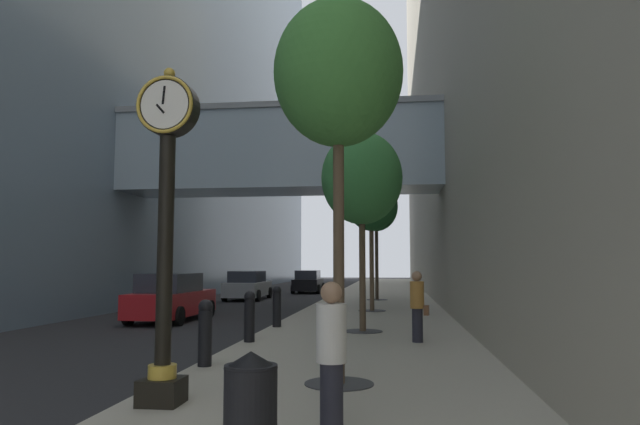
% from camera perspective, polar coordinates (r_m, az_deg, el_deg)
% --- Properties ---
extents(ground_plane, '(110.00, 110.00, 0.00)m').
position_cam_1_polar(ground_plane, '(29.12, -0.14, -9.09)').
color(ground_plane, '#262628').
rests_on(ground_plane, ground).
extents(sidewalk_right, '(5.79, 80.00, 0.14)m').
position_cam_1_polar(sidewalk_right, '(31.88, 5.80, -8.59)').
color(sidewalk_right, '#ADA593').
rests_on(sidewalk_right, ground).
extents(street_clock, '(0.84, 0.55, 4.68)m').
position_cam_1_polar(street_clock, '(8.25, -15.07, -0.25)').
color(street_clock, black).
rests_on(street_clock, sidewalk_right).
extents(bollard_third, '(0.27, 0.27, 1.23)m').
position_cam_1_polar(bollard_third, '(11.13, -11.34, -11.47)').
color(bollard_third, black).
rests_on(bollard_third, sidewalk_right).
extents(bollard_fourth, '(0.27, 0.27, 1.23)m').
position_cam_1_polar(bollard_fourth, '(14.31, -7.02, -10.08)').
color(bollard_fourth, black).
rests_on(bollard_fourth, sidewalk_right).
extents(bollard_fifth, '(0.27, 0.27, 1.23)m').
position_cam_1_polar(bollard_fifth, '(17.55, -4.30, -9.17)').
color(bollard_fifth, black).
rests_on(bollard_fifth, sidewalk_right).
extents(street_tree_near, '(2.14, 2.14, 6.28)m').
position_cam_1_polar(street_tree_near, '(9.76, 1.82, 13.44)').
color(street_tree_near, '#333335').
rests_on(street_tree_near, sidewalk_right).
extents(street_tree_mid_near, '(2.32, 2.32, 5.67)m').
position_cam_1_polar(street_tree_mid_near, '(16.48, 4.17, 3.34)').
color(street_tree_mid_near, '#333335').
rests_on(street_tree_mid_near, sidewalk_right).
extents(street_tree_mid_far, '(1.99, 1.99, 5.51)m').
position_cam_1_polar(street_tree_mid_far, '(23.48, 5.11, 0.85)').
color(street_tree_mid_far, '#333335').
rests_on(street_tree_mid_far, sidewalk_right).
extents(street_tree_far, '(2.28, 2.28, 6.22)m').
position_cam_1_polar(street_tree_far, '(30.55, 5.61, 0.53)').
color(street_tree_far, '#333335').
rests_on(street_tree_far, sidewalk_right).
extents(trash_bin, '(0.53, 0.53, 1.05)m').
position_cam_1_polar(trash_bin, '(5.88, -6.93, -18.45)').
color(trash_bin, black).
rests_on(trash_bin, sidewalk_right).
extents(pedestrian_walking, '(0.49, 0.39, 1.71)m').
position_cam_1_polar(pedestrian_walking, '(14.32, 9.66, -9.00)').
color(pedestrian_walking, '#23232D').
rests_on(pedestrian_walking, sidewalk_right).
extents(pedestrian_by_clock, '(0.48, 0.48, 1.70)m').
position_cam_1_polar(pedestrian_by_clock, '(6.57, 1.15, -13.83)').
color(pedestrian_by_clock, '#23232D').
rests_on(pedestrian_by_clock, sidewalk_right).
extents(car_black_near, '(2.00, 4.44, 1.56)m').
position_cam_1_polar(car_black_near, '(40.22, -1.19, -6.89)').
color(car_black_near, black).
rests_on(car_black_near, ground).
extents(car_silver_mid, '(2.09, 4.62, 1.61)m').
position_cam_1_polar(car_silver_mid, '(32.80, -7.18, -7.22)').
color(car_silver_mid, '#B7BABF').
rests_on(car_silver_mid, ground).
extents(car_red_far, '(1.97, 4.65, 1.68)m').
position_cam_1_polar(car_red_far, '(21.30, -14.54, -8.21)').
color(car_red_far, '#AD191E').
rests_on(car_red_far, ground).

